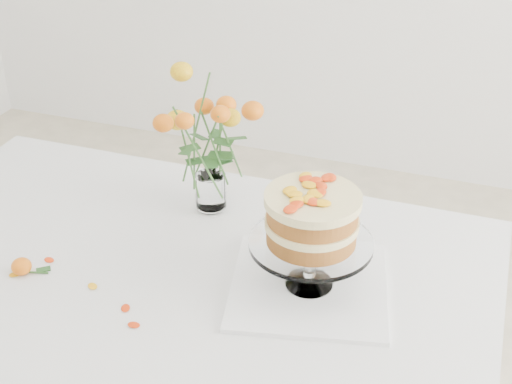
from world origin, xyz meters
TOP-DOWN VIEW (x-y plane):
  - table at (0.00, 0.00)m, footprint 1.43×0.93m
  - napkin at (0.31, 0.05)m, footprint 0.39×0.39m
  - cake_stand at (0.31, 0.05)m, footprint 0.26×0.26m
  - rose_vase at (-0.00, 0.27)m, footprint 0.28×0.28m
  - loose_rose_far at (-0.29, -0.11)m, footprint 0.08×0.04m
  - stray_petal_a at (-0.12, -0.10)m, footprint 0.03×0.02m
  - stray_petal_b at (-0.02, -0.14)m, footprint 0.03×0.02m
  - stray_petal_c at (0.02, -0.18)m, footprint 0.03×0.02m
  - stray_petal_d at (-0.26, -0.05)m, footprint 0.03×0.02m
  - stray_petal_e at (-0.30, -0.12)m, footprint 0.03×0.02m

SIDE VIEW (x-z plane):
  - table at x=0.00m, z-range 0.30..1.05m
  - stray_petal_a at x=-0.12m, z-range 0.76..0.76m
  - stray_petal_b at x=-0.02m, z-range 0.76..0.76m
  - stray_petal_c at x=0.02m, z-range 0.76..0.76m
  - stray_petal_d at x=-0.26m, z-range 0.76..0.76m
  - stray_petal_e at x=-0.30m, z-range 0.76..0.76m
  - napkin at x=0.31m, z-range 0.76..0.77m
  - loose_rose_far at x=-0.29m, z-range 0.76..0.79m
  - cake_stand at x=0.31m, z-range 0.81..1.03m
  - rose_vase at x=0.00m, z-range 0.79..1.17m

